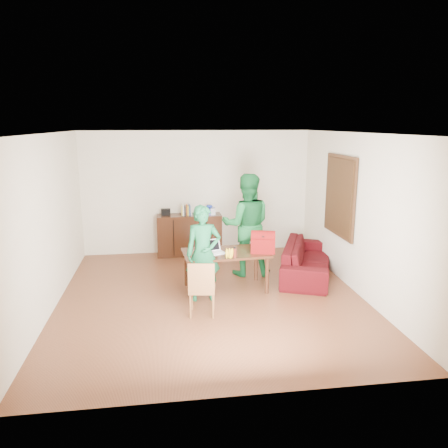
{
  "coord_description": "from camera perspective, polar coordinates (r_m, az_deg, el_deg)",
  "views": [
    {
      "loc": [
        -0.75,
        -6.82,
        2.85
      ],
      "look_at": [
        0.29,
        0.52,
        1.13
      ],
      "focal_mm": 35.0,
      "sensor_mm": 36.0,
      "label": 1
    }
  ],
  "objects": [
    {
      "name": "laptop",
      "position": [
        7.44,
        -1.14,
        -3.55
      ],
      "size": [
        0.36,
        0.3,
        0.22
      ],
      "rotation": [
        0.0,
        0.0,
        0.34
      ],
      "color": "white",
      "rests_on": "table"
    },
    {
      "name": "room",
      "position": [
        7.16,
        -1.79,
        0.6
      ],
      "size": [
        5.2,
        5.7,
        2.9
      ],
      "color": "#462011",
      "rests_on": "ground"
    },
    {
      "name": "bananas",
      "position": [
        7.18,
        0.71,
        -4.26
      ],
      "size": [
        0.2,
        0.17,
        0.07
      ],
      "primitive_type": null,
      "rotation": [
        0.0,
        0.0,
        -0.42
      ],
      "color": "gold",
      "rests_on": "table"
    },
    {
      "name": "sofa",
      "position": [
        8.53,
        10.81,
        -4.53
      ],
      "size": [
        1.56,
        2.28,
        0.62
      ],
      "primitive_type": "imported",
      "rotation": [
        0.0,
        0.0,
        1.19
      ],
      "color": "#3B0A07",
      "rests_on": "ground"
    },
    {
      "name": "chair",
      "position": [
        6.72,
        -2.88,
        -9.74
      ],
      "size": [
        0.44,
        0.43,
        0.86
      ],
      "rotation": [
        0.0,
        0.0,
        -0.15
      ],
      "color": "brown",
      "rests_on": "ground"
    },
    {
      "name": "person_near",
      "position": [
        7.1,
        -2.72,
        -3.84
      ],
      "size": [
        0.59,
        0.4,
        1.58
      ],
      "primitive_type": "imported",
      "rotation": [
        0.0,
        0.0,
        0.04
      ],
      "color": "#155F35",
      "rests_on": "ground"
    },
    {
      "name": "bottle",
      "position": [
        7.2,
        1.4,
        -3.73
      ],
      "size": [
        0.07,
        0.07,
        0.18
      ],
      "primitive_type": "cylinder",
      "rotation": [
        0.0,
        0.0,
        0.11
      ],
      "color": "#551E13",
      "rests_on": "table"
    },
    {
      "name": "person_far",
      "position": [
        8.26,
        2.96,
        -0.11
      ],
      "size": [
        1.03,
        0.84,
        1.95
      ],
      "primitive_type": "imported",
      "rotation": [
        0.0,
        0.0,
        3.02
      ],
      "color": "#155E2A",
      "rests_on": "ground"
    },
    {
      "name": "red_bag",
      "position": [
        7.49,
        5.11,
        -2.62
      ],
      "size": [
        0.45,
        0.32,
        0.3
      ],
      "primitive_type": "cube",
      "rotation": [
        0.0,
        0.0,
        -0.23
      ],
      "color": "maroon",
      "rests_on": "table"
    },
    {
      "name": "table",
      "position": [
        7.56,
        0.21,
        -4.26
      ],
      "size": [
        1.51,
        0.92,
        0.68
      ],
      "rotation": [
        0.0,
        0.0,
        0.07
      ],
      "color": "black",
      "rests_on": "ground"
    }
  ]
}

